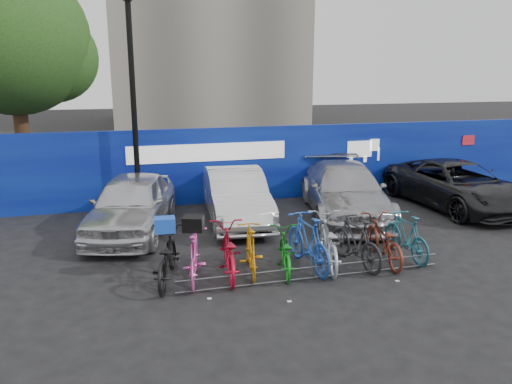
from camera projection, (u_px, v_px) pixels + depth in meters
name	position (u px, v px, depth m)	size (l,w,h in m)	color
ground	(303.00, 269.00, 10.68)	(100.00, 100.00, 0.00)	black
hoarding	(239.00, 164.00, 16.02)	(22.00, 0.18, 2.40)	#090E7D
tree	(20.00, 43.00, 17.19)	(5.40, 5.20, 7.80)	#382314
lamppost	(133.00, 102.00, 14.16)	(0.25, 0.50, 6.11)	black
bike_rack	(314.00, 272.00, 10.08)	(5.60, 0.03, 0.30)	#595B60
car_0	(132.00, 204.00, 12.90)	(1.81, 4.50, 1.53)	silver
car_1	(236.00, 196.00, 13.92)	(1.54, 4.41, 1.45)	silver
car_2	(345.00, 191.00, 14.39)	(2.10, 5.17, 1.50)	#A4A5AA
car_3	(457.00, 185.00, 15.35)	(2.37, 5.14, 1.43)	black
bike_0	(166.00, 257.00, 9.92)	(0.70, 2.00, 1.05)	black
bike_1	(194.00, 256.00, 9.97)	(0.50, 1.76, 1.06)	#EC4FB1
bike_2	(228.00, 251.00, 10.22)	(0.70, 2.00, 1.05)	#AE0E26
bike_3	(251.00, 249.00, 10.36)	(0.48, 1.71, 1.03)	orange
bike_4	(285.00, 252.00, 10.42)	(0.60, 1.72, 0.91)	#137D1B
bike_5	(308.00, 242.00, 10.58)	(0.56, 2.00, 1.20)	blue
bike_6	(328.00, 242.00, 10.74)	(0.73, 2.09, 1.10)	#B0B4B8
bike_7	(356.00, 241.00, 10.75)	(0.52, 1.83, 1.10)	#272729
bike_8	(383.00, 240.00, 10.94)	(0.67, 1.93, 1.02)	maroon
bike_9	(406.00, 236.00, 11.18)	(0.49, 1.75, 1.05)	#226378
cargo_crate	(165.00, 225.00, 9.76)	(0.41, 0.31, 0.29)	blue
cargo_topcase	(193.00, 224.00, 9.81)	(0.39, 0.35, 0.29)	black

